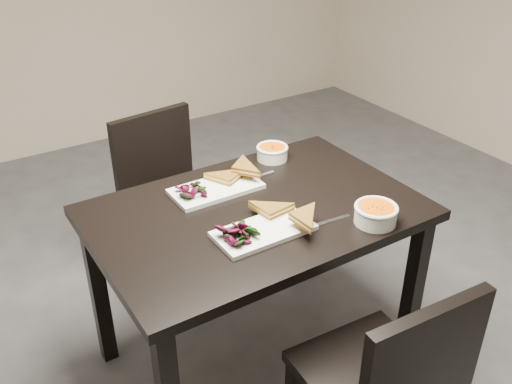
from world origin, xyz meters
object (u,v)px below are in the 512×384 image
Objects in this scene: soup_bowl_far at (272,152)px; plate_far at (216,189)px; plate_near at (264,231)px; soup_bowl_near at (376,213)px; chair_far at (168,190)px; chair_near at (389,379)px; table at (256,231)px.

plate_far is at bearing -161.47° from soup_bowl_far.
plate_near is 2.22× the size of soup_bowl_near.
soup_bowl_near is (0.34, -1.06, 0.31)m from chair_far.
soup_bowl_near is at bearing 59.54° from chair_near.
soup_bowl_far is at bearing -61.50° from chair_far.
table is 0.46m from soup_bowl_near.
soup_bowl_far is at bearing 92.32° from soup_bowl_near.
chair_near is 0.94m from plate_far.
plate_far is (-0.37, 0.50, -0.03)m from soup_bowl_near.
chair_far is 2.42× the size of plate_far.
chair_near is at bearing -79.31° from plate_near.
soup_bowl_far is at bearing 47.89° from table.
plate_near is 2.51× the size of soup_bowl_far.
chair_far is (-0.04, 0.75, -0.17)m from table.
soup_bowl_near is 1.13× the size of soup_bowl_far.
chair_far is 2.46× the size of plate_near.
table is 1.41× the size of chair_near.
plate_near is 0.35m from plate_far.
plate_far is (0.00, 0.35, 0.00)m from plate_near.
soup_bowl_near is at bearing -79.41° from chair_far.
table is at bearing -72.84° from plate_far.
plate_far is (-0.10, 0.90, 0.27)m from chair_near.
plate_near is (-0.03, -0.90, 0.27)m from chair_far.
soup_bowl_near is (0.31, -0.31, 0.14)m from table.
chair_near is at bearing -83.72° from plate_far.
soup_bowl_near is 0.62m from plate_far.
chair_far reaches higher than plate_far.
soup_bowl_far reaches higher than plate_near.
plate_far is at bearing -99.83° from chair_far.
chair_far is at bearing 125.81° from soup_bowl_far.
soup_bowl_near is at bearing -45.30° from table.
chair_near is 0.56m from soup_bowl_near.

